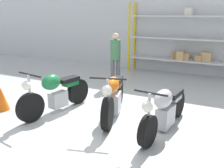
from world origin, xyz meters
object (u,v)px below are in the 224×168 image
at_px(shelving_rack, 190,41).
at_px(person_browsing, 115,55).
at_px(traffic_cone, 2,99).
at_px(motorcycle_orange, 114,97).
at_px(motorcycle_silver, 165,109).
at_px(motorcycle_green, 56,93).

distance_m(shelving_rack, person_browsing, 2.90).
bearing_deg(traffic_cone, motorcycle_orange, 19.78).
bearing_deg(motorcycle_orange, shelving_rack, 153.99).
bearing_deg(motorcycle_silver, shelving_rack, -168.83).
bearing_deg(motorcycle_green, motorcycle_orange, 116.70).
bearing_deg(motorcycle_green, motorcycle_silver, 104.94).
bearing_deg(shelving_rack, motorcycle_silver, -84.49).
bearing_deg(motorcycle_orange, motorcycle_green, -89.69).
height_order(motorcycle_silver, person_browsing, person_browsing).
xyz_separation_m(motorcycle_green, motorcycle_orange, (1.27, 0.39, -0.01)).
xyz_separation_m(shelving_rack, traffic_cone, (-3.21, -5.47, -0.98)).
height_order(motorcycle_silver, traffic_cone, motorcycle_silver).
relative_size(motorcycle_orange, traffic_cone, 3.62).
bearing_deg(motorcycle_orange, traffic_cone, -87.15).
relative_size(shelving_rack, motorcycle_green, 2.27).
bearing_deg(motorcycle_silver, traffic_cone, -73.04).
height_order(shelving_rack, motorcycle_orange, shelving_rack).
height_order(shelving_rack, person_browsing, shelving_rack).
bearing_deg(motorcycle_green, shelving_rack, 167.51).
xyz_separation_m(motorcycle_silver, traffic_cone, (-3.67, -0.73, -0.15)).
relative_size(motorcycle_green, motorcycle_orange, 1.02).
bearing_deg(person_browsing, motorcycle_silver, -173.72).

